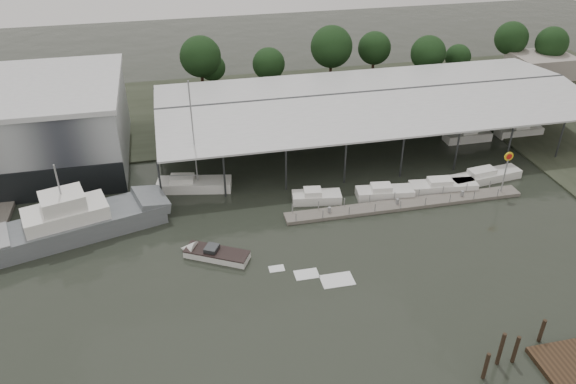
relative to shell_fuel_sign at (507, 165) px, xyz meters
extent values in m
plane|color=#242921|center=(-27.00, -9.99, -3.93)|extent=(200.00, 200.00, 0.00)
cube|color=#373D2E|center=(-27.00, 32.01, -3.83)|extent=(140.00, 30.00, 0.30)
cube|color=#989EA2|center=(-55.00, 20.01, 1.07)|extent=(24.00, 20.00, 10.00)
cube|color=black|center=(-55.00, 9.96, -1.93)|extent=(24.00, 0.30, 4.00)
cube|color=silver|center=(-55.00, 20.01, 6.27)|extent=(24.50, 20.50, 0.60)
cube|color=#2D3032|center=(-10.00, 18.01, 2.84)|extent=(58.00, 0.40, 0.30)
cylinder|color=#2D3032|center=(-39.00, 6.51, -1.18)|extent=(0.24, 0.24, 5.50)
cylinder|color=#2D3032|center=(-39.00, 29.51, -1.18)|extent=(0.24, 0.24, 5.50)
cylinder|color=#2D3032|center=(19.00, 29.51, -1.18)|extent=(0.24, 0.24, 5.50)
cube|color=slate|center=(-12.00, 0.01, -3.73)|extent=(28.00, 2.00, 0.40)
cylinder|color=gray|center=(-25.00, -0.89, -3.13)|extent=(0.10, 0.10, 1.20)
cylinder|color=gray|center=(1.00, 0.91, -3.13)|extent=(0.10, 0.10, 1.20)
cube|color=gray|center=(-13.00, 0.01, -3.23)|extent=(0.30, 0.30, 0.70)
cylinder|color=gray|center=(0.00, 0.01, -1.43)|extent=(0.16, 0.16, 5.00)
cylinder|color=yellow|center=(0.00, 0.01, 1.07)|extent=(1.10, 0.12, 1.10)
cylinder|color=red|center=(0.00, -0.06, 1.07)|extent=(0.70, 0.05, 0.70)
cube|color=gray|center=(28.00, 35.01, -1.93)|extent=(10.00, 8.00, 4.00)
cube|color=slate|center=(-47.60, 2.32, -3.03)|extent=(18.17, 9.44, 2.40)
cube|color=slate|center=(-40.19, 4.42, -2.03)|extent=(4.48, 5.38, 1.83)
cube|color=white|center=(-48.61, 2.03, -1.24)|extent=(9.01, 6.12, 1.80)
cube|color=white|center=(-48.61, 2.03, 0.47)|extent=(4.98, 4.46, 1.61)
cylinder|color=gray|center=(-48.61, 2.03, 2.87)|extent=(0.18, 0.18, 3.50)
cube|color=silver|center=(-35.17, 8.90, -3.43)|extent=(9.07, 4.17, 1.40)
cube|color=white|center=(-36.54, 9.16, -2.53)|extent=(3.08, 2.28, 0.80)
cylinder|color=gray|center=(-34.74, 8.82, 3.36)|extent=(0.16, 0.16, 12.56)
cylinder|color=gray|center=(-36.28, 9.11, -2.03)|extent=(3.46, 0.76, 0.12)
cube|color=silver|center=(-34.01, -4.91, -3.58)|extent=(6.59, 4.85, 0.90)
cone|color=silver|center=(-36.76, -3.39, -3.58)|extent=(2.37, 2.52, 2.00)
cube|color=black|center=(-34.01, -4.91, -3.18)|extent=(6.62, 4.90, 0.12)
cube|color=#2D3032|center=(-34.46, -4.66, -2.93)|extent=(1.73, 1.81, 0.50)
cube|color=silver|center=(-28.57, -7.90, -3.91)|extent=(2.30, 1.50, 0.04)
cube|color=silver|center=(-25.94, -9.35, -3.91)|extent=(3.10, 2.00, 0.04)
cube|color=silver|center=(-23.31, -10.80, -3.91)|extent=(3.90, 2.50, 0.04)
cube|color=silver|center=(-21.62, 3.14, -3.43)|extent=(5.85, 2.97, 1.10)
cube|color=white|center=(-22.12, 3.14, -2.63)|extent=(2.17, 1.87, 0.70)
cube|color=silver|center=(-13.61, 2.38, -3.43)|extent=(6.84, 3.00, 1.10)
cube|color=white|center=(-14.11, 2.38, -2.63)|extent=(2.50, 1.88, 0.70)
cube|color=silver|center=(-6.32, 2.23, -3.43)|extent=(8.14, 3.01, 1.10)
cube|color=white|center=(-6.82, 2.23, -2.63)|extent=(2.93, 1.89, 0.70)
cube|color=silver|center=(-0.30, 3.28, -3.43)|extent=(9.60, 3.42, 1.10)
cube|color=white|center=(-0.80, 3.28, -2.63)|extent=(3.47, 2.02, 0.70)
cylinder|color=#322519|center=(-12.60, -23.27, -2.87)|extent=(0.32, 0.32, 3.31)
cylinder|color=#322519|center=(-15.67, -24.22, -2.93)|extent=(0.32, 0.32, 3.20)
cylinder|color=#322519|center=(-13.89, -23.18, -2.61)|extent=(0.32, 0.32, 3.84)
cylinder|color=#322519|center=(-9.25, -21.76, -3.06)|extent=(0.32, 0.32, 2.93)
cylinder|color=black|center=(-31.44, 38.91, -1.58)|extent=(0.50, 0.50, 4.70)
sphere|color=#1E3D19|center=(-31.44, 38.91, 2.65)|extent=(6.58, 6.58, 6.58)
cylinder|color=black|center=(-29.63, 39.71, -2.37)|extent=(0.50, 0.50, 3.11)
sphere|color=#1E3D19|center=(-29.63, 39.71, 0.42)|extent=(4.35, 4.35, 4.35)
cylinder|color=black|center=(-20.75, 36.91, -2.05)|extent=(0.50, 0.50, 3.75)
sphere|color=#1E3D19|center=(-20.75, 36.91, 1.32)|extent=(5.24, 5.24, 5.24)
cylinder|color=black|center=(-9.87, 38.31, -1.45)|extent=(0.50, 0.50, 4.96)
sphere|color=#1E3D19|center=(-9.87, 38.31, 3.01)|extent=(6.94, 6.94, 6.94)
cylinder|color=black|center=(-1.63, 40.07, -1.91)|extent=(0.50, 0.50, 4.03)
sphere|color=#1E3D19|center=(-1.63, 40.07, 1.72)|extent=(5.64, 5.64, 5.64)
cylinder|color=black|center=(5.95, 34.93, -1.85)|extent=(0.50, 0.50, 4.16)
sphere|color=#1E3D19|center=(5.95, 34.93, 1.89)|extent=(5.82, 5.82, 5.82)
cylinder|color=black|center=(12.13, 36.01, -2.36)|extent=(0.50, 0.50, 3.12)
sphere|color=#1E3D19|center=(12.13, 36.01, 0.45)|extent=(4.37, 4.37, 4.37)
cylinder|color=black|center=(24.10, 39.56, -1.82)|extent=(0.50, 0.50, 4.21)
sphere|color=#1E3D19|center=(24.10, 39.56, 1.97)|extent=(5.89, 5.89, 5.89)
cylinder|color=black|center=(30.03, 36.16, -1.91)|extent=(0.50, 0.50, 4.04)
sphere|color=#1E3D19|center=(30.03, 36.16, 1.73)|extent=(5.65, 5.65, 5.65)
camera|label=1|loc=(-36.65, -49.68, 30.75)|focal=35.00mm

